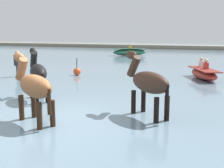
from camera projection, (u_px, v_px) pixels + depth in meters
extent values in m
plane|color=#84755B|center=(45.00, 131.00, 7.29)|extent=(120.00, 120.00, 0.00)
cube|color=slate|center=(146.00, 74.00, 16.40)|extent=(90.00, 90.00, 0.31)
ellipsoid|color=#382319|center=(150.00, 82.00, 7.34)|extent=(1.41, 1.24, 0.56)
cylinder|color=black|center=(133.00, 107.00, 7.81)|extent=(0.13, 0.13, 0.96)
cylinder|color=black|center=(143.00, 106.00, 7.97)|extent=(0.13, 0.13, 0.96)
cylinder|color=black|center=(156.00, 116.00, 6.97)|extent=(0.13, 0.13, 0.96)
cylinder|color=black|center=(167.00, 114.00, 7.14)|extent=(0.13, 0.13, 0.96)
cylinder|color=#382319|center=(134.00, 66.00, 7.90)|extent=(0.55, 0.49, 0.65)
ellipsoid|color=#382319|center=(131.00, 55.00, 7.97)|extent=(0.50, 0.45, 0.24)
cylinder|color=black|center=(167.00, 97.00, 6.81)|extent=(0.09, 0.09, 0.60)
ellipsoid|color=black|center=(38.00, 72.00, 9.23)|extent=(1.35, 1.31, 0.56)
cylinder|color=black|center=(32.00, 93.00, 9.73)|extent=(0.13, 0.13, 0.95)
cylinder|color=black|center=(41.00, 92.00, 9.87)|extent=(0.13, 0.13, 0.95)
cylinder|color=black|center=(37.00, 99.00, 8.86)|extent=(0.13, 0.13, 0.95)
cylinder|color=black|center=(48.00, 98.00, 9.00)|extent=(0.13, 0.13, 0.95)
cylinder|color=black|center=(34.00, 60.00, 9.82)|extent=(0.53, 0.51, 0.64)
ellipsoid|color=black|center=(33.00, 51.00, 9.90)|extent=(0.49, 0.47, 0.24)
cylinder|color=black|center=(43.00, 84.00, 8.68)|extent=(0.09, 0.09, 0.60)
ellipsoid|color=brown|center=(35.00, 86.00, 6.83)|extent=(1.47, 1.07, 0.56)
cylinder|color=black|center=(22.00, 113.00, 7.22)|extent=(0.13, 0.13, 0.95)
cylinder|color=black|center=(34.00, 111.00, 7.44)|extent=(0.13, 0.13, 0.95)
cylinder|color=black|center=(40.00, 123.00, 6.49)|extent=(0.13, 0.13, 0.95)
cylinder|color=black|center=(53.00, 120.00, 6.70)|extent=(0.13, 0.13, 0.95)
cylinder|color=brown|center=(22.00, 69.00, 7.31)|extent=(0.56, 0.43, 0.64)
ellipsoid|color=brown|center=(19.00, 57.00, 7.36)|extent=(0.52, 0.40, 0.24)
cylinder|color=black|center=(49.00, 102.00, 6.38)|extent=(0.09, 0.09, 0.60)
ellipsoid|color=#BC382D|center=(204.00, 74.00, 13.64)|extent=(1.84, 2.80, 0.45)
cube|color=maroon|center=(204.00, 69.00, 13.59)|extent=(1.77, 2.68, 0.04)
cube|color=white|center=(201.00, 64.00, 14.31)|extent=(0.27, 0.31, 0.30)
sphere|color=tan|center=(201.00, 59.00, 14.27)|extent=(0.18, 0.18, 0.18)
cube|color=red|center=(206.00, 66.00, 13.57)|extent=(0.27, 0.31, 0.30)
sphere|color=beige|center=(206.00, 61.00, 13.52)|extent=(0.18, 0.18, 0.18)
ellipsoid|color=#337556|center=(130.00, 52.00, 27.75)|extent=(3.45, 2.79, 0.65)
cube|color=#1E4634|center=(130.00, 49.00, 27.69)|extent=(3.32, 2.68, 0.04)
cube|color=gold|center=(130.00, 47.00, 27.51)|extent=(0.32, 0.29, 0.30)
sphere|color=beige|center=(130.00, 45.00, 27.46)|extent=(0.18, 0.18, 0.18)
cylinder|color=#383842|center=(18.00, 74.00, 14.37)|extent=(0.20, 0.20, 0.88)
cube|color=#232328|center=(18.00, 60.00, 14.24)|extent=(0.32, 0.37, 0.54)
sphere|color=tan|center=(17.00, 53.00, 14.17)|extent=(0.20, 0.20, 0.20)
sphere|color=#E54C1E|center=(77.00, 72.00, 14.81)|extent=(0.39, 0.39, 0.39)
cylinder|color=black|center=(77.00, 63.00, 14.73)|extent=(0.04, 0.04, 0.51)
cube|color=gray|center=(193.00, 48.00, 38.47)|extent=(80.00, 2.40, 0.84)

